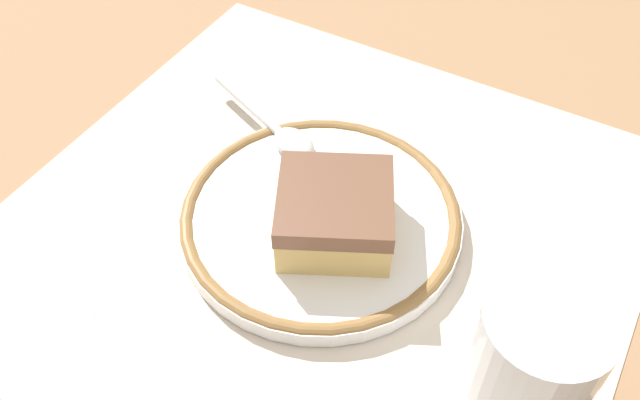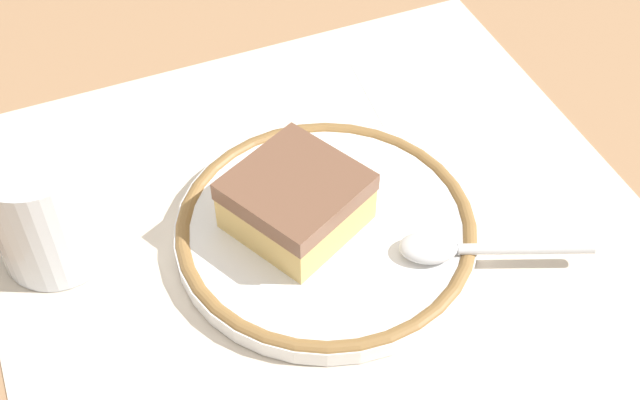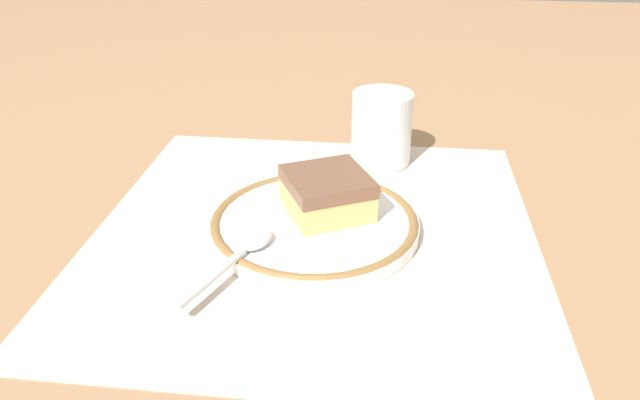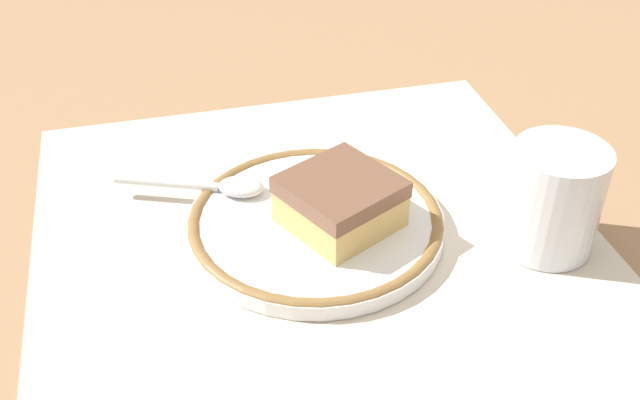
% 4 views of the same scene
% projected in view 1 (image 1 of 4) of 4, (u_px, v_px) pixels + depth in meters
% --- Properties ---
extents(ground_plane, '(2.40, 2.40, 0.00)m').
position_uv_depth(ground_plane, '(321.00, 226.00, 0.50)').
color(ground_plane, '#9E7551').
extents(placemat, '(0.42, 0.43, 0.00)m').
position_uv_depth(placemat, '(321.00, 225.00, 0.49)').
color(placemat, beige).
rests_on(placemat, ground_plane).
extents(plate, '(0.20, 0.20, 0.01)m').
position_uv_depth(plate, '(320.00, 224.00, 0.48)').
color(plate, white).
rests_on(plate, placemat).
extents(cake_slice, '(0.10, 0.10, 0.04)m').
position_uv_depth(cake_slice, '(335.00, 213.00, 0.46)').
color(cake_slice, '#DBB76B').
rests_on(cake_slice, plate).
extents(spoon, '(0.06, 0.12, 0.01)m').
position_uv_depth(spoon, '(280.00, 131.00, 0.53)').
color(spoon, silver).
rests_on(spoon, plate).
extents(cup, '(0.07, 0.07, 0.08)m').
position_uv_depth(cup, '(531.00, 367.00, 0.38)').
color(cup, silver).
rests_on(cup, placemat).
extents(napkin, '(0.13, 0.11, 0.00)m').
position_uv_depth(napkin, '(86.00, 241.00, 0.48)').
color(napkin, white).
rests_on(napkin, placemat).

